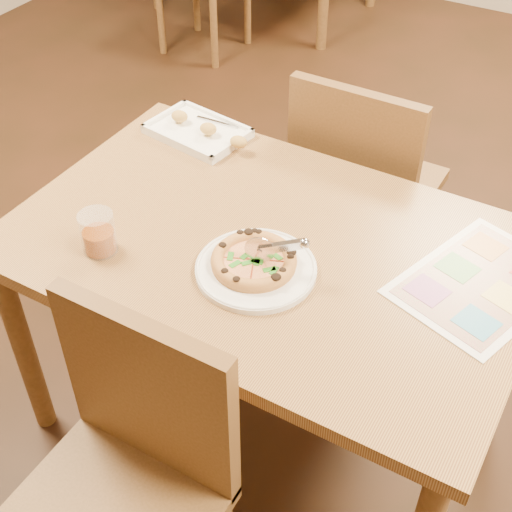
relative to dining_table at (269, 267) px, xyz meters
The scene contains 9 objects.
dining_table is the anchor object (origin of this frame).
chair_near 0.61m from the dining_table, 90.00° to the right, with size 0.42×0.42×0.47m.
chair_far 0.61m from the dining_table, 90.00° to the left, with size 0.42×0.42×0.47m.
plate 0.15m from the dining_table, 76.33° to the right, with size 0.29×0.29×0.02m, color white.
pizza 0.16m from the dining_table, 80.37° to the right, with size 0.21×0.21×0.03m.
pizza_cutter 0.20m from the dining_table, 54.35° to the right, with size 0.14×0.06×0.08m.
appetizer_tray 0.54m from the dining_table, 142.43° to the left, with size 0.34×0.23×0.06m.
glass_tumbler 0.44m from the dining_table, 145.66° to the right, with size 0.09×0.09×0.11m.
menu 0.53m from the dining_table, 13.21° to the left, with size 0.29×0.41×0.01m, color white.
Camera 1 is at (0.65, -1.19, 1.88)m, focal length 50.00 mm.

